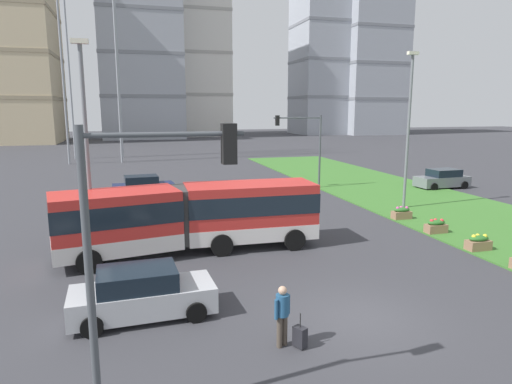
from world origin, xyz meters
TOP-DOWN VIEW (x-y plane):
  - ground_plane at (0.00, 0.00)m, footprint 260.00×260.00m
  - grass_median at (12.86, 10.00)m, footprint 10.00×70.00m
  - articulated_bus at (-4.21, 8.05)m, footprint 12.01×3.66m
  - car_silver_hatch at (-6.54, 1.91)m, footprint 4.48×2.19m
  - car_navy_sedan at (-6.04, 22.07)m, footprint 4.54×2.33m
  - car_grey_wagon at (17.89, 19.35)m, footprint 4.48×2.19m
  - pedestrian_crossing at (-2.88, -0.94)m, footprint 0.52×0.36m
  - rolling_suitcase at (-2.43, -1.14)m, footprint 0.38×0.43m
  - flower_planter_1 at (8.46, 4.59)m, footprint 1.10×0.56m
  - flower_planter_2 at (8.46, 7.59)m, footprint 1.10×0.56m
  - flower_planter_3 at (8.46, 10.72)m, footprint 1.10×0.56m
  - traffic_light_near_left at (-6.53, -3.00)m, footprint 3.14×0.28m
  - traffic_light_far_right at (6.73, 22.00)m, footprint 4.04×0.28m
  - streetlight_left at (-8.50, 8.65)m, footprint 0.70×0.28m
  - streetlight_median at (10.36, 13.38)m, footprint 0.70×0.28m
  - apartment_tower_west at (-30.00, 86.42)m, footprint 19.54×19.36m
  - apartment_tower_westcentre at (-4.04, 95.48)m, footprint 17.62×18.78m
  - apartment_tower_centre at (6.57, 102.23)m, footprint 20.19×17.67m
  - apartment_tower_eastcentre at (44.24, 99.52)m, footprint 18.77×15.10m
  - apartment_tower_east at (53.48, 95.75)m, footprint 15.35×14.36m

SIDE VIEW (x-z plane):
  - ground_plane at x=0.00m, z-range 0.00..0.00m
  - grass_median at x=12.86m, z-range 0.00..0.08m
  - rolling_suitcase at x=-2.43m, z-range -0.17..0.80m
  - flower_planter_1 at x=8.46m, z-range 0.06..0.80m
  - flower_planter_2 at x=8.46m, z-range 0.06..0.80m
  - flower_planter_3 at x=8.46m, z-range 0.06..0.80m
  - car_silver_hatch at x=-6.54m, z-range -0.04..1.54m
  - car_navy_sedan at x=-6.04m, z-range -0.04..1.54m
  - car_grey_wagon at x=17.89m, z-range -0.04..1.54m
  - pedestrian_crossing at x=-2.88m, z-range 0.13..1.87m
  - articulated_bus at x=-4.21m, z-range 0.15..3.15m
  - traffic_light_far_right at x=6.73m, z-range 1.14..7.09m
  - traffic_light_near_left at x=-6.53m, z-range 1.10..7.25m
  - streetlight_left at x=-8.50m, z-range 0.45..9.71m
  - streetlight_median at x=10.36m, z-range 0.45..10.38m
  - apartment_tower_centre at x=6.57m, z-range 0.02..38.03m
  - apartment_tower_west at x=-30.00m, z-range 0.02..40.60m
  - apartment_tower_east at x=53.48m, z-range 0.02..43.41m
  - apartment_tower_eastcentre at x=44.24m, z-range 0.02..45.65m
  - apartment_tower_westcentre at x=-4.04m, z-range 0.02..52.84m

